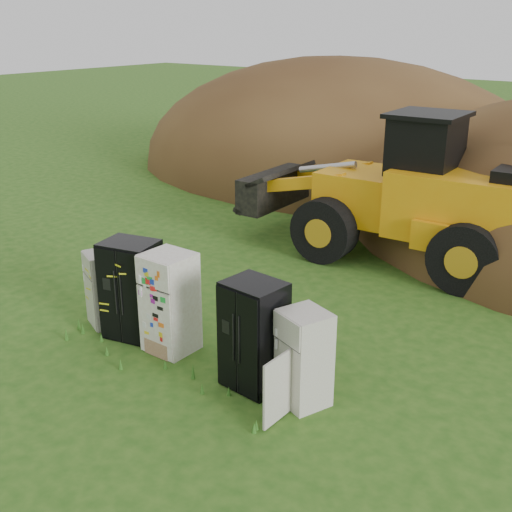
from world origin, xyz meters
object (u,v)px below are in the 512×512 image
at_px(fridge_black_side, 132,289).
at_px(fridge_sticker, 170,303).
at_px(fridge_open_door, 304,358).
at_px(fridge_leftmost, 106,288).
at_px(wheel_loader, 386,185).
at_px(fridge_black_right, 254,335).

relative_size(fridge_black_side, fridge_sticker, 1.01).
bearing_deg(fridge_sticker, fridge_open_door, 0.12).
bearing_deg(fridge_black_side, fridge_leftmost, 165.10).
relative_size(fridge_leftmost, wheel_loader, 0.20).
xyz_separation_m(fridge_black_side, fridge_open_door, (3.97, 0.02, -0.17)).
bearing_deg(fridge_leftmost, fridge_sticker, 24.13).
distance_m(fridge_sticker, wheel_loader, 7.17).
relative_size(fridge_leftmost, fridge_black_side, 0.80).
height_order(fridge_leftmost, fridge_black_side, fridge_black_side).
distance_m(fridge_black_side, wheel_loader, 7.37).
distance_m(fridge_black_right, wheel_loader, 7.30).
distance_m(fridge_black_side, fridge_black_right, 3.01).
height_order(fridge_leftmost, fridge_open_door, fridge_open_door).
distance_m(fridge_leftmost, fridge_open_door, 4.78).
bearing_deg(fridge_open_door, wheel_loader, 127.55).
relative_size(fridge_black_side, fridge_black_right, 1.03).
bearing_deg(wheel_loader, fridge_sticker, -99.23).
xyz_separation_m(fridge_sticker, wheel_loader, (0.81, 7.06, 0.94)).
bearing_deg(wheel_loader, fridge_open_door, -75.71).
distance_m(fridge_leftmost, fridge_black_side, 0.83).
xyz_separation_m(fridge_open_door, wheel_loader, (-2.16, 7.07, 1.09)).
distance_m(fridge_black_right, fridge_open_door, 0.97).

